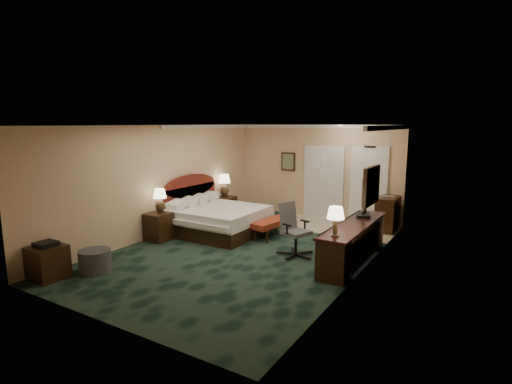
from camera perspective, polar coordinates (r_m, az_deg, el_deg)
The scene contains 26 objects.
floor at distance 8.83m, azimuth -1.16°, elevation -8.31°, with size 5.00×7.50×0.00m, color black.
ceiling at distance 8.39m, azimuth -1.22°, elevation 9.50°, with size 5.00×7.50×0.00m, color white.
wall_back at distance 11.81m, azimuth 8.60°, elevation 2.92°, with size 5.00×0.00×2.70m, color #DBAD8D.
wall_front at distance 5.77m, azimuth -21.63°, elevation -4.91°, with size 5.00×0.00×2.70m, color #DBAD8D.
wall_left at distance 10.05m, azimuth -13.32°, elevation 1.57°, with size 0.00×7.50×2.70m, color #DBAD8D.
wall_right at distance 7.49m, azimuth 15.19°, elevation -1.27°, with size 0.00×7.50×2.70m, color #DBAD8D.
crown_molding at distance 8.39m, azimuth -1.22°, elevation 9.16°, with size 5.00×7.50×0.10m, color silver, non-canonical shape.
tile_patch at distance 10.96m, azimuth 11.06°, elevation -4.85°, with size 3.20×1.70×0.01m, color #B7A590.
headboard at distance 10.84m, azimuth -9.27°, elevation -1.19°, with size 0.12×2.00×1.40m, color #4C1409, non-canonical shape.
entry_door at distance 11.33m, azimuth 15.76°, elevation 0.84°, with size 1.02×0.06×2.18m, color silver.
closet_doors at distance 11.72m, azimuth 9.62°, elevation 1.36°, with size 1.20×0.06×2.10m, color silver.
wall_art at distance 12.12m, azimuth 4.62°, elevation 4.36°, with size 0.45×0.06×0.55m, color #405E4F.
wall_mirror at distance 8.04m, azimuth 16.17°, elevation 0.87°, with size 0.05×0.95×0.75m, color white.
bed at distance 10.09m, azimuth -5.32°, elevation -4.07°, with size 2.09×1.94×0.66m, color silver.
nightstand_near at distance 9.77m, azimuth -13.59°, elevation -4.80°, with size 0.52×0.60×0.66m, color black.
nightstand_far at distance 11.79m, azimuth -4.42°, elevation -2.15°, with size 0.49×0.56×0.61m, color black.
lamp_near at distance 9.61m, azimuth -13.57°, elevation -1.25°, with size 0.31×0.31×0.58m, color #322213, non-canonical shape.
lamp_far at distance 11.68m, azimuth -4.54°, elevation 0.92°, with size 0.35×0.35×0.66m, color #322213, non-canonical shape.
bed_bench at distance 9.80m, azimuth 2.26°, elevation -5.18°, with size 0.43×1.25×0.42m, color maroon.
ottoman at distance 8.13m, azimuth -22.00°, elevation -9.11°, with size 0.58×0.58×0.42m, color #2E2E32.
side_table at distance 8.11m, azimuth -27.61°, elevation -8.90°, with size 0.56×0.56×0.60m, color black.
desk at distance 8.25m, azimuth 13.73°, elevation -7.05°, with size 0.59×2.72×0.78m, color black.
tv at distance 8.75m, azimuth 15.16°, elevation -1.02°, with size 0.08×0.95×0.74m, color black.
desk_lamp at distance 7.12m, azimuth 11.28°, elevation -4.13°, with size 0.31×0.31×0.54m, color #322213, non-canonical shape.
desk_chair at distance 8.35m, azimuth 5.74°, elevation -5.44°, with size 0.65×0.61×1.11m, color #48484B, non-canonical shape.
minibar at distance 10.78m, azimuth 18.27°, elevation -3.01°, with size 0.47×0.84×0.89m, color black.
Camera 1 is at (4.49, -7.08, 2.75)m, focal length 28.00 mm.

